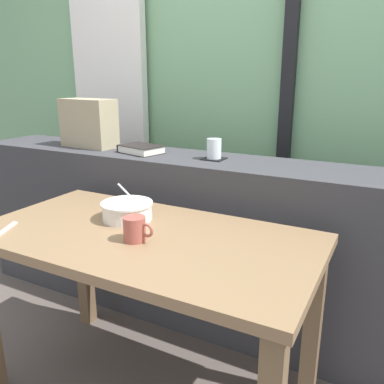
% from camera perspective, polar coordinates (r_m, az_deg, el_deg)
% --- Properties ---
extents(outdoor_backdrop, '(4.80, 0.08, 2.80)m').
position_cam_1_polar(outdoor_backdrop, '(2.41, 9.52, 20.07)').
color(outdoor_backdrop, '#7AAD7F').
rests_on(outdoor_backdrop, ground).
extents(curtain_left_panel, '(0.56, 0.06, 2.50)m').
position_cam_1_polar(curtain_left_panel, '(2.80, -11.80, 16.32)').
color(curtain_left_panel, white).
rests_on(curtain_left_panel, ground).
extents(window_divider_post, '(0.07, 0.05, 2.60)m').
position_cam_1_polar(window_divider_post, '(2.28, 13.82, 17.55)').
color(window_divider_post, black).
rests_on(window_divider_post, ground).
extents(dark_console_ledge, '(2.80, 0.39, 0.86)m').
position_cam_1_polar(dark_console_ledge, '(2.01, 2.67, -7.29)').
color(dark_console_ledge, '#38383D').
rests_on(dark_console_ledge, ground).
extents(breakfast_table, '(1.22, 0.64, 0.70)m').
position_cam_1_polar(breakfast_table, '(1.47, -6.83, -9.85)').
color(breakfast_table, brown).
rests_on(breakfast_table, ground).
extents(coaster_square, '(0.10, 0.10, 0.00)m').
position_cam_1_polar(coaster_square, '(1.88, 3.17, 4.80)').
color(coaster_square, black).
rests_on(coaster_square, dark_console_ledge).
extents(juice_glass, '(0.07, 0.07, 0.09)m').
position_cam_1_polar(juice_glass, '(1.87, 3.19, 6.17)').
color(juice_glass, white).
rests_on(juice_glass, coaster_square).
extents(closed_book, '(0.24, 0.19, 0.04)m').
position_cam_1_polar(closed_book, '(2.05, -7.36, 6.14)').
color(closed_book, black).
rests_on(closed_book, dark_console_ledge).
extents(throw_pillow, '(0.33, 0.17, 0.26)m').
position_cam_1_polar(throw_pillow, '(2.28, -14.66, 9.57)').
color(throw_pillow, tan).
rests_on(throw_pillow, dark_console_ledge).
extents(soup_bowl, '(0.20, 0.20, 0.15)m').
position_cam_1_polar(soup_bowl, '(1.56, -9.30, -2.66)').
color(soup_bowl, silver).
rests_on(soup_bowl, breakfast_table).
extents(fork_utensil, '(0.09, 0.16, 0.01)m').
position_cam_1_polar(fork_utensil, '(1.58, -25.42, -5.03)').
color(fork_utensil, silver).
rests_on(fork_utensil, breakfast_table).
extents(ceramic_mug, '(0.11, 0.08, 0.08)m').
position_cam_1_polar(ceramic_mug, '(1.35, -8.20, -5.29)').
color(ceramic_mug, '#9E4C42').
rests_on(ceramic_mug, breakfast_table).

